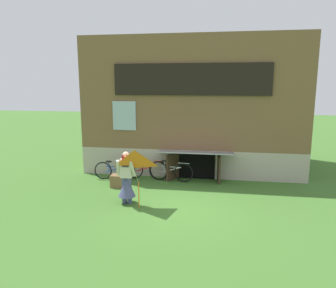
# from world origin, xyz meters

# --- Properties ---
(ground_plane) EXTENTS (60.00, 60.00, 0.00)m
(ground_plane) POSITION_xyz_m (0.00, 0.00, 0.00)
(ground_plane) COLOR #3D6B28
(log_house) EXTENTS (8.60, 5.67, 5.33)m
(log_house) POSITION_xyz_m (-0.00, 5.27, 2.67)
(log_house) COLOR #ADA393
(log_house) RESTS_ON ground_plane
(person) EXTENTS (0.61, 0.52, 1.59)m
(person) POSITION_xyz_m (-1.62, 0.09, 0.67)
(person) COLOR #474C75
(person) RESTS_ON ground_plane
(kite) EXTENTS (1.03, 0.94, 1.68)m
(kite) POSITION_xyz_m (-1.22, -0.43, 1.34)
(kite) COLOR orange
(kite) RESTS_ON ground_plane
(bicycle_silver) EXTENTS (1.68, 0.23, 0.77)m
(bicycle_silver) POSITION_xyz_m (-0.66, 2.51, 0.37)
(bicycle_silver) COLOR black
(bicycle_silver) RESTS_ON ground_plane
(bicycle_red) EXTENTS (1.70, 0.08, 0.77)m
(bicycle_red) POSITION_xyz_m (-1.60, 2.61, 0.38)
(bicycle_red) COLOR black
(bicycle_red) RESTS_ON ground_plane
(bicycle_blue) EXTENTS (1.59, 0.10, 0.72)m
(bicycle_blue) POSITION_xyz_m (-2.76, 2.34, 0.35)
(bicycle_blue) COLOR black
(bicycle_blue) RESTS_ON ground_plane
(wooden_crate) EXTENTS (0.47, 0.40, 0.43)m
(wooden_crate) POSITION_xyz_m (-2.38, 1.55, 0.22)
(wooden_crate) COLOR brown
(wooden_crate) RESTS_ON ground_plane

